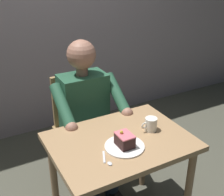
{
  "coord_description": "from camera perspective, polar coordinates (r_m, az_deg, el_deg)",
  "views": [
    {
      "loc": [
        0.8,
        1.34,
        1.76
      ],
      "look_at": [
        0.01,
        -0.1,
        0.98
      ],
      "focal_mm": 46.86,
      "sensor_mm": 36.0,
      "label": 1
    }
  ],
  "objects": [
    {
      "name": "dining_table",
      "position": [
        1.93,
        1.61,
        -10.77
      ],
      "size": [
        0.88,
        0.65,
        0.73
      ],
      "color": "#A17B53",
      "rests_on": "ground"
    },
    {
      "name": "chair",
      "position": [
        2.5,
        -6.23,
        -4.83
      ],
      "size": [
        0.42,
        0.42,
        0.91
      ],
      "color": "#95764A",
      "rests_on": "ground"
    },
    {
      "name": "seated_person",
      "position": [
        2.29,
        -4.71,
        -3.53
      ],
      "size": [
        0.53,
        0.58,
        1.24
      ],
      "color": "#245138",
      "rests_on": "ground"
    },
    {
      "name": "dessert_plate",
      "position": [
        1.8,
        2.46,
        -9.39
      ],
      "size": [
        0.24,
        0.24,
        0.01
      ],
      "primitive_type": "cylinder",
      "color": "white",
      "rests_on": "dining_table"
    },
    {
      "name": "cake_slice",
      "position": [
        1.77,
        2.48,
        -8.17
      ],
      "size": [
        0.09,
        0.12,
        0.1
      ],
      "color": "#311918",
      "rests_on": "dessert_plate"
    },
    {
      "name": "coffee_cup",
      "position": [
        1.95,
        7.61,
        -5.08
      ],
      "size": [
        0.12,
        0.08,
        0.09
      ],
      "color": "silver",
      "rests_on": "dining_table"
    },
    {
      "name": "dessert_spoon",
      "position": [
        1.69,
        -0.97,
        -12.09
      ],
      "size": [
        0.06,
        0.14,
        0.01
      ],
      "color": "silver",
      "rests_on": "dining_table"
    }
  ]
}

